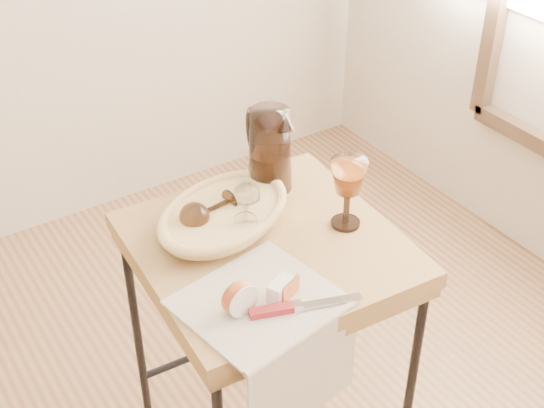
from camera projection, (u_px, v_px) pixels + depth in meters
side_table at (268, 354)px, 1.99m from camera, size 0.63×0.63×0.76m
tea_towel at (259, 302)px, 1.59m from camera, size 0.35×0.33×0.01m
bread_basket at (224, 216)px, 1.81m from camera, size 0.40×0.34×0.05m
goblet_lying_a at (210, 210)px, 1.79m from camera, size 0.13×0.09×0.07m
goblet_lying_b at (246, 207)px, 1.81m from camera, size 0.12×0.14×0.07m
pitcher at (270, 149)px, 1.90m from camera, size 0.22×0.27×0.26m
wine_goblet at (347, 193)px, 1.77m from camera, size 0.09×0.09×0.18m
apple_half at (237, 297)px, 1.55m from camera, size 0.08×0.05×0.07m
apple_wedge at (281, 289)px, 1.59m from camera, size 0.07×0.06×0.04m
table_knife at (301, 305)px, 1.57m from camera, size 0.24×0.10×0.02m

